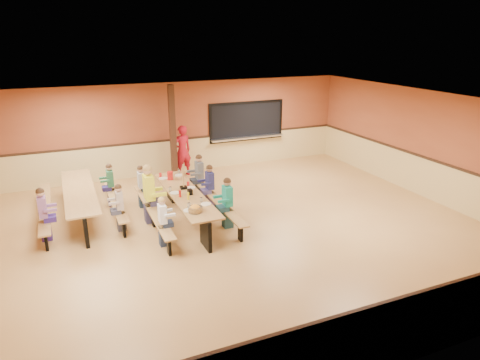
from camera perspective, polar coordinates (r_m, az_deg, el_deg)
name	(u,v)px	position (r m, az deg, el deg)	size (l,w,h in m)	color
ground	(231,231)	(10.29, -1.19, -6.79)	(12.00, 12.00, 0.00)	#A5743E
room_envelope	(231,204)	(10.01, -1.22, -3.23)	(12.04, 10.04, 3.02)	brown
kitchen_pass_through	(247,123)	(15.15, 0.89, 7.62)	(2.78, 0.28, 1.38)	black
structural_post	(173,133)	(13.73, -8.95, 6.25)	(0.18, 0.18, 3.00)	#321B10
cafeteria_table_main	(185,201)	(10.71, -7.29, -2.81)	(1.91, 3.70, 0.74)	#A0753F
cafeteria_table_second	(80,198)	(11.55, -20.56, -2.26)	(1.91, 3.70, 0.74)	#A0753F
seated_child_white_left	(163,222)	(9.54, -10.25, -5.52)	(0.33, 0.27, 1.13)	white
seated_adult_yellow	(149,194)	(10.73, -12.00, -1.88)	(0.49, 0.40, 1.46)	#F3F82D
seated_child_grey_left	(142,187)	(11.77, -12.99, -0.89)	(0.34, 0.28, 1.14)	#B3B3B3
seated_child_teal_right	(227,203)	(10.25, -1.69, -3.11)	(0.38, 0.31, 1.24)	#1A957F
seated_child_navy_right	(210,187)	(11.37, -4.04, -0.97)	(0.37, 0.30, 1.20)	navy
seated_child_char_right	(199,177)	(12.17, -5.43, 0.46)	(0.39, 0.32, 1.25)	#575C63
seated_child_purple_sec	(44,215)	(10.58, -24.72, -4.23)	(0.38, 0.31, 1.23)	#8C5B91
seated_child_green_sec	(111,185)	(12.08, -16.86, -0.65)	(0.35, 0.28, 1.16)	#2C6C46
seated_child_tan_sec	(120,208)	(10.49, -15.70, -3.60)	(0.34, 0.28, 1.15)	#B19D8D
standing_woman	(182,151)	(14.10, -7.69, 3.89)	(0.61, 0.40, 1.68)	#B41425
punch_pitcher	(170,176)	(11.64, -9.30, 0.59)	(0.16, 0.16, 0.22)	red
chip_bowl	(195,209)	(9.47, -6.00, -3.84)	(0.32, 0.32, 0.15)	orange
napkin_dispenser	(190,192)	(10.51, -6.68, -1.58)	(0.10, 0.14, 0.13)	black
condiment_mustard	(188,196)	(10.19, -6.93, -2.14)	(0.06, 0.06, 0.17)	yellow
condiment_ketchup	(180,194)	(10.37, -8.01, -1.82)	(0.06, 0.06, 0.17)	#B2140F
table_paddle	(183,184)	(10.89, -7.57, -0.47)	(0.16, 0.16, 0.56)	black
place_settings	(185,191)	(10.61, -7.35, -1.46)	(0.65, 3.30, 0.11)	beige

